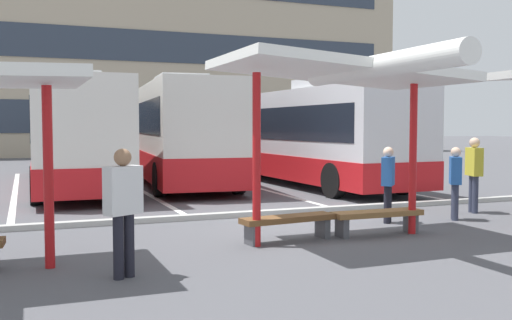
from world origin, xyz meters
TOP-DOWN VIEW (x-y plane):
  - ground_plane at (0.00, 0.00)m, footprint 160.00×160.00m
  - terminal_building at (0.04, 35.12)m, footprint 44.40×12.34m
  - coach_bus_0 at (-3.76, 9.89)m, footprint 2.72×12.31m
  - coach_bus_1 at (-0.11, 10.45)m, footprint 3.59×12.68m
  - coach_bus_2 at (3.92, 7.57)m, footprint 2.88×10.82m
  - lane_stripe_0 at (-5.52, 9.02)m, footprint 0.16×14.00m
  - lane_stripe_1 at (-1.84, 9.02)m, footprint 0.16×14.00m
  - lane_stripe_2 at (1.84, 9.02)m, footprint 0.16×14.00m
  - lane_stripe_3 at (5.52, 9.02)m, footprint 0.16×14.00m
  - waiting_shelter_1 at (-0.03, -1.75)m, footprint 4.16×4.55m
  - bench_1 at (-0.93, -1.29)m, footprint 1.79×0.61m
  - bench_2 at (0.87, -1.35)m, footprint 1.79×0.46m
  - platform_kerb at (0.00, 1.57)m, footprint 44.00×0.24m
  - waiting_passenger_0 at (1.83, -0.30)m, footprint 0.47×0.49m
  - waiting_passenger_1 at (4.51, 0.17)m, footprint 0.36×0.55m
  - waiting_passenger_2 at (-4.01, -2.75)m, footprint 0.55×0.43m
  - waiting_passenger_3 at (3.40, -0.50)m, footprint 0.44×0.50m

SIDE VIEW (x-z plane):
  - ground_plane at x=0.00m, z-range 0.00..0.00m
  - lane_stripe_0 at x=-5.52m, z-range 0.00..0.01m
  - lane_stripe_1 at x=-1.84m, z-range 0.00..0.01m
  - lane_stripe_2 at x=1.84m, z-range 0.00..0.01m
  - lane_stripe_3 at x=5.52m, z-range 0.00..0.01m
  - platform_kerb at x=0.00m, z-range 0.00..0.12m
  - bench_1 at x=-0.93m, z-range 0.11..0.56m
  - bench_2 at x=0.87m, z-range 0.11..0.56m
  - waiting_passenger_3 at x=3.40m, z-range 0.11..1.68m
  - waiting_passenger_0 at x=1.83m, z-range 0.11..1.71m
  - waiting_passenger_2 at x=-4.01m, z-range 0.14..1.88m
  - waiting_passenger_1 at x=4.51m, z-range 0.15..1.91m
  - coach_bus_2 at x=3.92m, z-range -0.14..3.41m
  - coach_bus_0 at x=-3.76m, z-range -0.13..3.54m
  - coach_bus_1 at x=-0.11m, z-range -0.15..3.59m
  - waiting_shelter_1 at x=-0.03m, z-range 1.31..4.53m
  - terminal_building at x=0.04m, z-range -1.37..15.74m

